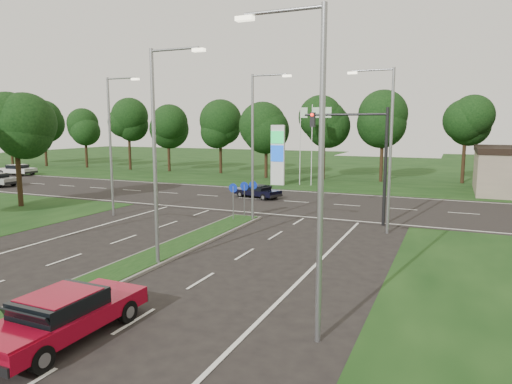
% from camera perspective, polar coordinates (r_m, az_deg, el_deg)
% --- Properties ---
extents(ground, '(160.00, 160.00, 0.00)m').
position_cam_1_polar(ground, '(16.65, -26.96, -13.55)').
color(ground, black).
rests_on(ground, ground).
extents(verge_far, '(160.00, 50.00, 0.02)m').
position_cam_1_polar(verge_far, '(66.05, 12.82, 2.94)').
color(verge_far, black).
rests_on(verge_far, ground).
extents(cross_road, '(160.00, 12.00, 0.02)m').
position_cam_1_polar(cross_road, '(36.27, 3.56, -1.14)').
color(cross_road, black).
rests_on(cross_road, ground).
extents(median_kerb, '(2.00, 26.00, 0.12)m').
position_cam_1_polar(median_kerb, '(19.22, -17.64, -9.92)').
color(median_kerb, slate).
rests_on(median_kerb, ground).
extents(streetlight_median_near, '(2.53, 0.22, 9.00)m').
position_cam_1_polar(streetlight_median_near, '(19.25, -12.12, 5.55)').
color(streetlight_median_near, gray).
rests_on(streetlight_median_near, ground).
extents(streetlight_median_far, '(2.53, 0.22, 9.00)m').
position_cam_1_polar(streetlight_median_far, '(27.99, -0.06, 6.54)').
color(streetlight_median_far, gray).
rests_on(streetlight_median_far, ground).
extents(streetlight_left_far, '(2.53, 0.22, 9.00)m').
position_cam_1_polar(streetlight_left_far, '(31.30, -17.50, 6.34)').
color(streetlight_left_far, gray).
rests_on(streetlight_left_far, ground).
extents(streetlight_right_far, '(2.53, 0.22, 9.00)m').
position_cam_1_polar(streetlight_right_far, '(25.88, 16.07, 6.07)').
color(streetlight_right_far, gray).
rests_on(streetlight_right_far, ground).
extents(streetlight_right_near, '(2.53, 0.22, 9.00)m').
position_cam_1_polar(streetlight_right_near, '(12.15, 7.25, 4.16)').
color(streetlight_right_near, gray).
rests_on(streetlight_right_near, ground).
extents(traffic_signal, '(5.10, 0.42, 7.00)m').
position_cam_1_polar(traffic_signal, '(28.11, 13.31, 5.45)').
color(traffic_signal, black).
rests_on(traffic_signal, ground).
extents(median_signs, '(1.16, 1.76, 2.38)m').
position_cam_1_polar(median_signs, '(29.06, -1.55, -0.06)').
color(median_signs, gray).
rests_on(median_signs, ground).
extents(gas_pylon, '(5.80, 1.26, 8.00)m').
position_cam_1_polar(gas_pylon, '(45.66, 3.01, 4.85)').
color(gas_pylon, silver).
rests_on(gas_pylon, ground).
extents(tree_left_far, '(5.20, 5.20, 8.86)m').
position_cam_1_polar(tree_left_far, '(38.23, -28.67, 7.55)').
color(tree_left_far, black).
rests_on(tree_left_far, ground).
extents(treeline_far, '(6.00, 6.00, 9.90)m').
position_cam_1_polar(treeline_far, '(51.03, 9.95, 9.18)').
color(treeline_far, black).
rests_on(treeline_far, ground).
extents(red_sedan, '(2.11, 4.92, 1.35)m').
position_cam_1_polar(red_sedan, '(14.24, -23.01, -13.89)').
color(red_sedan, maroon).
rests_on(red_sedan, ground).
extents(navy_sedan, '(4.21, 2.67, 1.08)m').
position_cam_1_polar(navy_sedan, '(37.61, 0.20, 0.11)').
color(navy_sedan, black).
rests_on(navy_sedan, ground).
extents(far_car_b, '(4.60, 2.13, 1.30)m').
position_cam_1_polar(far_car_b, '(62.05, -27.70, 2.51)').
color(far_car_b, white).
rests_on(far_car_b, ground).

